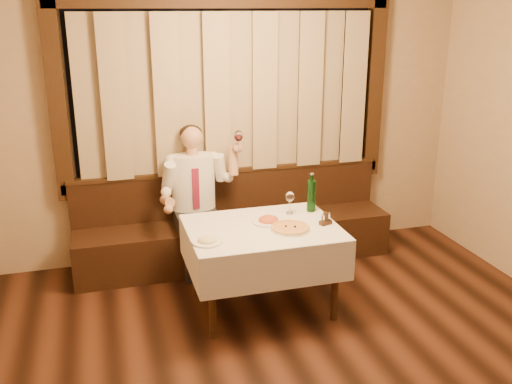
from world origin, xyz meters
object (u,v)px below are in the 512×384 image
object	(u,v)px
pasta_red	(268,218)
pasta_cream	(207,239)
pizza	(290,228)
seated_man	(196,189)
banquette	(234,231)
dining_table	(262,238)
green_bottle	(311,195)
cruet_caddy	(326,220)

from	to	relation	value
pasta_red	pasta_cream	world-z (taller)	pasta_red
pizza	seated_man	xyz separation A→B (m)	(-0.60, 1.06, 0.06)
pasta_cream	seated_man	bearing A→B (deg)	84.23
banquette	dining_table	distance (m)	1.08
banquette	pizza	xyz separation A→B (m)	(0.20, -1.15, 0.46)
seated_man	dining_table	bearing A→B (deg)	-66.78
green_bottle	cruet_caddy	size ratio (longest dim) A/B	3.02
pizza	seated_man	distance (m)	1.22
dining_table	pasta_red	world-z (taller)	pasta_red
banquette	pasta_cream	bearing A→B (deg)	-112.78
pasta_cream	pasta_red	bearing A→B (deg)	25.67
pizza	cruet_caddy	world-z (taller)	cruet_caddy
pasta_red	cruet_caddy	world-z (taller)	cruet_caddy
pasta_red	green_bottle	xyz separation A→B (m)	(0.45, 0.16, 0.11)
banquette	pizza	bearing A→B (deg)	-80.07
pasta_red	green_bottle	distance (m)	0.49
green_bottle	pizza	bearing A→B (deg)	-131.46
banquette	green_bottle	world-z (taller)	green_bottle
pasta_cream	green_bottle	world-z (taller)	green_bottle
pizza	green_bottle	size ratio (longest dim) A/B	0.95
pasta_cream	green_bottle	xyz separation A→B (m)	(1.05, 0.45, 0.12)
banquette	pasta_cream	world-z (taller)	banquette
pasta_cream	seated_man	xyz separation A→B (m)	(0.11, 1.14, 0.05)
pasta_red	seated_man	xyz separation A→B (m)	(-0.48, 0.85, 0.04)
pasta_cream	banquette	bearing A→B (deg)	67.22
dining_table	cruet_caddy	distance (m)	0.56
dining_table	pasta_red	xyz separation A→B (m)	(0.08, 0.08, 0.15)
banquette	dining_table	size ratio (longest dim) A/B	2.52
pasta_cream	pizza	bearing A→B (deg)	6.12
pizza	seated_man	size ratio (longest dim) A/B	0.24
pasta_cream	green_bottle	distance (m)	1.14
pasta_red	pizza	bearing A→B (deg)	-59.14
dining_table	seated_man	size ratio (longest dim) A/B	0.88
pizza	pasta_red	size ratio (longest dim) A/B	1.18
pasta_red	dining_table	bearing A→B (deg)	-133.47
pizza	pasta_red	bearing A→B (deg)	120.86
pasta_red	green_bottle	size ratio (longest dim) A/B	0.81
dining_table	pasta_cream	xyz separation A→B (m)	(-0.52, -0.20, 0.14)
pizza	cruet_caddy	size ratio (longest dim) A/B	2.88
dining_table	seated_man	xyz separation A→B (m)	(-0.40, 0.93, 0.18)
pasta_red	pasta_cream	distance (m)	0.66
pasta_red	cruet_caddy	xyz separation A→B (m)	(0.45, -0.18, 0.00)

